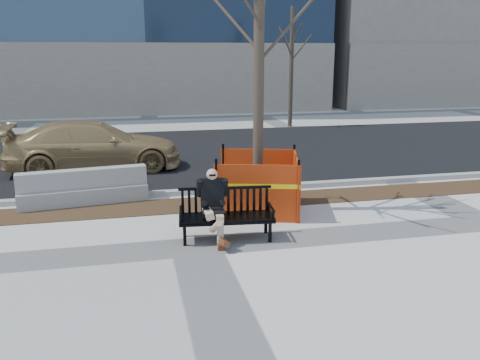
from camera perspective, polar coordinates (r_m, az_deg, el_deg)
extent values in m
plane|color=beige|center=(9.42, -5.09, -7.61)|extent=(120.00, 120.00, 0.00)
cube|color=#47301C|center=(11.85, -6.76, -2.92)|extent=(40.00, 1.20, 0.02)
cube|color=black|center=(17.85, -8.84, 2.94)|extent=(60.00, 10.40, 0.01)
cube|color=#9E9B93|center=(12.75, -7.21, -1.43)|extent=(60.00, 0.25, 0.12)
imported|color=#A78753|center=(15.95, -16.17, 1.12)|extent=(5.27, 2.31, 1.51)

